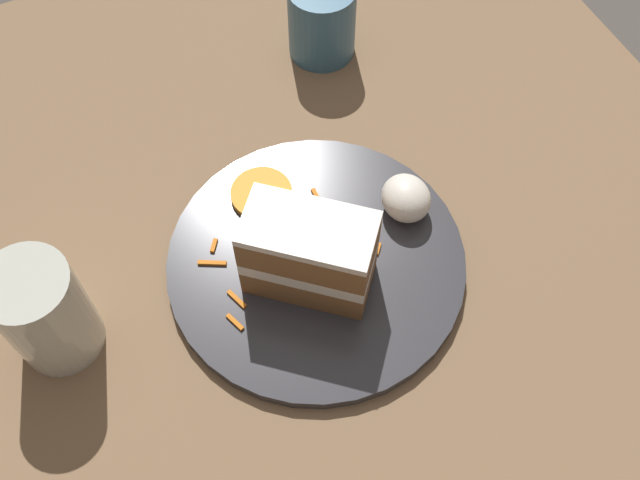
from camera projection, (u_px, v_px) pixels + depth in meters
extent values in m
plane|color=#4C4742|center=(320.00, 283.00, 0.73)|extent=(6.00, 6.00, 0.00)
cube|color=#846647|center=(320.00, 277.00, 0.72)|extent=(0.98, 0.88, 0.02)
cylinder|color=#333338|center=(320.00, 261.00, 0.71)|extent=(0.28, 0.28, 0.01)
cube|color=brown|center=(310.00, 269.00, 0.67)|extent=(0.12, 0.12, 0.03)
cube|color=white|center=(309.00, 256.00, 0.65)|extent=(0.12, 0.12, 0.02)
cube|color=brown|center=(309.00, 241.00, 0.63)|extent=(0.12, 0.12, 0.03)
cube|color=white|center=(308.00, 228.00, 0.61)|extent=(0.12, 0.12, 0.01)
ellipsoid|color=white|center=(406.00, 198.00, 0.71)|extent=(0.05, 0.05, 0.04)
cylinder|color=orange|center=(261.00, 194.00, 0.73)|extent=(0.06, 0.06, 0.01)
cube|color=orange|center=(214.00, 245.00, 0.71)|extent=(0.01, 0.01, 0.00)
cube|color=orange|center=(235.00, 322.00, 0.67)|extent=(0.02, 0.01, 0.00)
cube|color=orange|center=(378.00, 249.00, 0.70)|extent=(0.01, 0.01, 0.00)
cube|color=orange|center=(212.00, 263.00, 0.70)|extent=(0.02, 0.03, 0.00)
cube|color=orange|center=(237.00, 300.00, 0.68)|extent=(0.02, 0.01, 0.00)
cube|color=orange|center=(317.00, 198.00, 0.73)|extent=(0.02, 0.00, 0.00)
cylinder|color=beige|center=(45.00, 313.00, 0.62)|extent=(0.07, 0.07, 0.11)
cylinder|color=silver|center=(58.00, 330.00, 0.66)|extent=(0.06, 0.06, 0.04)
cylinder|color=#386684|center=(322.00, 20.00, 0.81)|extent=(0.07, 0.07, 0.09)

